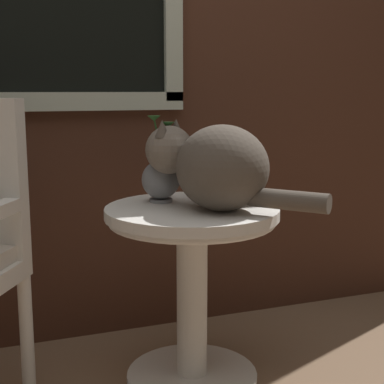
{
  "coord_description": "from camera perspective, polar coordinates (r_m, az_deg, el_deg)",
  "views": [
    {
      "loc": [
        -0.4,
        -1.55,
        1.0
      ],
      "look_at": [
        0.25,
        0.18,
        0.67
      ],
      "focal_mm": 53.6,
      "sensor_mm": 36.0,
      "label": 1
    }
  ],
  "objects": [
    {
      "name": "pewter_vase_with_ivy",
      "position": [
        1.96,
        -3.12,
        1.69
      ],
      "size": [
        0.13,
        0.13,
        0.3
      ],
      "color": "gray",
      "rests_on": "wicker_side_table"
    },
    {
      "name": "cat",
      "position": [
        1.82,
        2.37,
        2.61
      ],
      "size": [
        0.45,
        0.51,
        0.29
      ],
      "color": "brown",
      "rests_on": "wicker_side_table"
    },
    {
      "name": "back_wall",
      "position": [
        2.3,
        -10.95,
        17.6
      ],
      "size": [
        4.0,
        0.07,
        2.6
      ],
      "color": "#47281C",
      "rests_on": "ground_plane"
    },
    {
      "name": "wicker_side_table",
      "position": [
        1.94,
        0.0,
        -7.16
      ],
      "size": [
        0.58,
        0.58,
        0.62
      ],
      "color": "silver",
      "rests_on": "ground_plane"
    }
  ]
}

